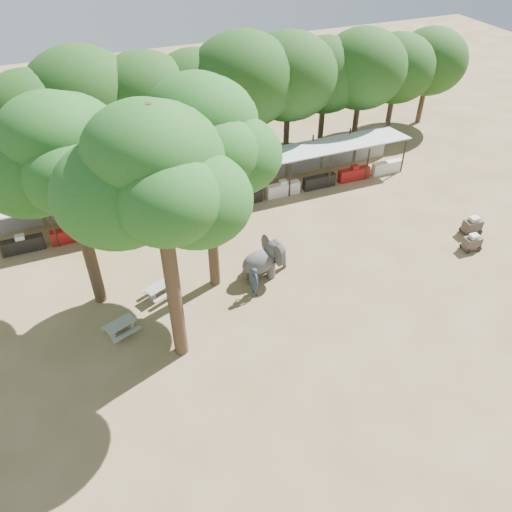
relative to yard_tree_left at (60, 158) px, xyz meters
name	(u,v)px	position (x,y,z in m)	size (l,w,h in m)	color
ground	(314,344)	(9.13, -7.19, -8.20)	(100.00, 100.00, 0.00)	brown
vendor_stalls	(220,185)	(9.13, 6.65, -7.02)	(28.00, 2.99, 2.80)	#AEB2B7
yard_tree_left	(60,158)	(0.00, 0.00, 0.00)	(7.10, 6.90, 11.02)	#332316
yard_tree_center	(153,178)	(3.00, -5.00, 1.01)	(7.10, 6.90, 12.04)	#332316
yard_tree_back	(201,137)	(6.00, -1.00, 0.34)	(7.10, 6.90, 11.36)	#332316
backdrop_trees	(193,95)	(9.13, 11.81, -2.69)	(46.46, 5.95, 8.33)	#332316
elephant	(265,260)	(8.88, -1.61, -7.10)	(2.92, 2.20, 2.19)	#3E3C3C
handler	(255,281)	(7.80, -2.83, -7.32)	(0.63, 0.42, 1.76)	#26384C
picnic_table_near	(121,327)	(0.72, -3.07, -7.72)	(1.84, 1.75, 0.73)	gray
picnic_table_far	(159,290)	(3.06, -1.14, -7.73)	(1.82, 1.75, 0.71)	gray
cart_front	(472,242)	(21.14, -4.04, -7.68)	(1.13, 0.78, 1.06)	#3D3028
cart_back	(472,225)	(22.29, -2.70, -7.63)	(1.23, 0.84, 1.16)	#3D3028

